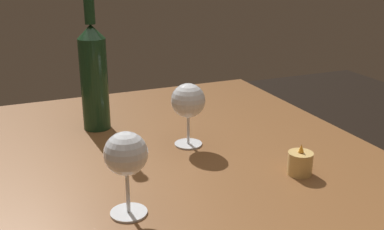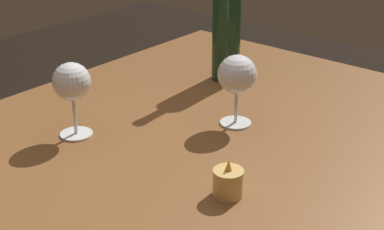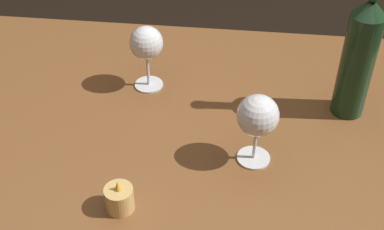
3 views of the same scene
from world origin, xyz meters
name	(u,v)px [view 2 (image 2 of 3)]	position (x,y,z in m)	size (l,w,h in m)	color
dining_table	(171,184)	(0.00, 0.00, 0.65)	(1.30, 0.90, 0.74)	brown
wine_glass_left	(237,76)	(-0.16, 0.04, 0.85)	(0.08, 0.08, 0.15)	white
wine_glass_right	(72,84)	(0.09, -0.17, 0.85)	(0.08, 0.08, 0.15)	white
wine_bottle	(227,23)	(-0.36, -0.13, 0.88)	(0.07, 0.07, 0.35)	#19381E
votive_candle	(228,183)	(0.08, 0.20, 0.76)	(0.05, 0.05, 0.07)	#DBB266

